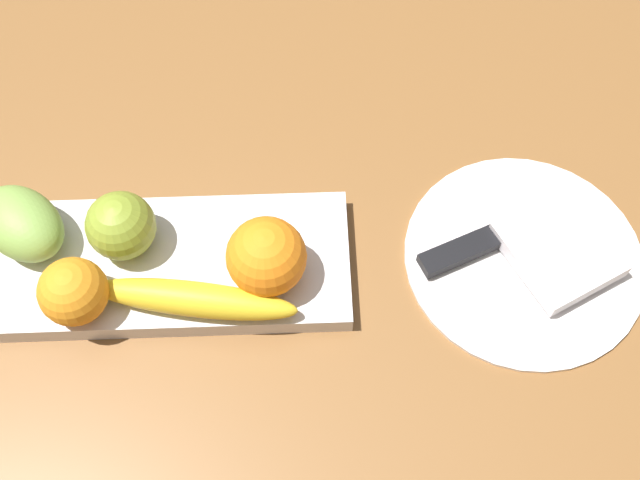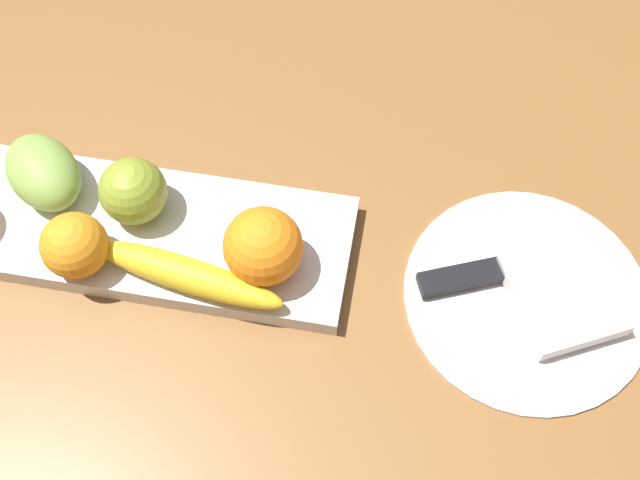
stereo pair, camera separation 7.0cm
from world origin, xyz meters
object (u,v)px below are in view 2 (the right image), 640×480
object	(u,v)px
orange_near_banana	(263,247)
knife	(478,274)
grape_bunch	(43,172)
orange_center	(74,246)
folded_napkin	(562,295)
dinner_plate	(527,296)
fruit_tray	(121,229)
apple	(133,191)
banana	(187,274)

from	to	relation	value
orange_near_banana	knife	world-z (taller)	orange_near_banana
orange_near_banana	grape_bunch	xyz separation A→B (m)	(-0.24, 0.05, -0.01)
orange_center	folded_napkin	size ratio (longest dim) A/B	0.60
orange_center	dinner_plate	xyz separation A→B (m)	(0.43, 0.05, -0.05)
dinner_plate	knife	size ratio (longest dim) A/B	1.38
grape_bunch	fruit_tray	bearing A→B (deg)	-20.42
apple	banana	size ratio (longest dim) A/B	0.34
grape_bunch	folded_napkin	world-z (taller)	grape_bunch
fruit_tray	grape_bunch	size ratio (longest dim) A/B	4.92
banana	folded_napkin	distance (m)	0.36
orange_near_banana	orange_center	xyz separation A→B (m)	(-0.18, -0.03, -0.01)
orange_near_banana	folded_napkin	bearing A→B (deg)	4.03
banana	orange_center	xyz separation A→B (m)	(-0.11, 0.00, 0.02)
folded_napkin	knife	distance (m)	0.08
orange_center	grape_bunch	distance (m)	0.10
grape_bunch	dinner_plate	size ratio (longest dim) A/B	0.40
folded_napkin	knife	size ratio (longest dim) A/B	0.61
orange_center	folded_napkin	distance (m)	0.47
fruit_tray	grape_bunch	xyz separation A→B (m)	(-0.08, 0.03, 0.04)
fruit_tray	folded_napkin	world-z (taller)	folded_napkin
banana	folded_napkin	xyz separation A→B (m)	(0.36, 0.05, -0.02)
folded_napkin	dinner_plate	bearing A→B (deg)	180.00
grape_bunch	orange_near_banana	bearing A→B (deg)	-11.96
banana	knife	distance (m)	0.28
apple	grape_bunch	bearing A→B (deg)	174.47
dinner_plate	grape_bunch	bearing A→B (deg)	176.54
banana	knife	xyz separation A→B (m)	(0.28, 0.06, -0.03)
apple	folded_napkin	xyz separation A→B (m)	(0.43, -0.02, -0.04)
banana	orange_center	size ratio (longest dim) A/B	3.05
fruit_tray	orange_center	distance (m)	0.07
grape_bunch	dinner_plate	world-z (taller)	grape_bunch
grape_bunch	knife	distance (m)	0.44
dinner_plate	orange_near_banana	bearing A→B (deg)	-175.50
banana	knife	world-z (taller)	banana
fruit_tray	grape_bunch	bearing A→B (deg)	159.58
orange_near_banana	knife	bearing A→B (deg)	8.37
fruit_tray	apple	bearing A→B (deg)	49.48
orange_near_banana	grape_bunch	distance (m)	0.24
knife	dinner_plate	bearing A→B (deg)	-34.09
grape_bunch	knife	xyz separation A→B (m)	(0.44, -0.02, -0.04)
banana	orange_near_banana	size ratio (longest dim) A/B	2.58
orange_near_banana	folded_napkin	xyz separation A→B (m)	(0.29, 0.02, -0.04)
apple	orange_near_banana	distance (m)	0.14
apple	orange_center	size ratio (longest dim) A/B	1.05
fruit_tray	orange_center	xyz separation A→B (m)	(-0.02, -0.05, 0.04)
orange_near_banana	orange_center	distance (m)	0.18
orange_center	knife	xyz separation A→B (m)	(0.38, 0.06, -0.04)
orange_near_banana	dinner_plate	world-z (taller)	orange_near_banana
orange_near_banana	folded_napkin	distance (m)	0.29
grape_bunch	folded_napkin	xyz separation A→B (m)	(0.52, -0.03, -0.03)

